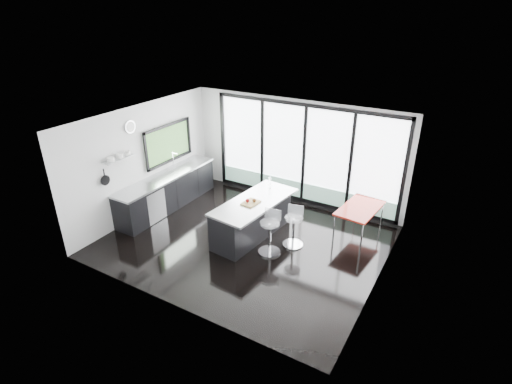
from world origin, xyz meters
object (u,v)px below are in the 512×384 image
Objects in this scene: island at (252,217)px; bar_stool_far at (293,231)px; red_table at (359,221)px; bar_stool_near at (270,237)px.

island is 3.23× the size of bar_stool_far.
bar_stool_far is 1.65m from red_table.
bar_stool_near reaches higher than bar_stool_far.
red_table is at bearing 35.21° from bar_stool_far.
island reaches higher than red_table.
red_table is (1.43, 1.74, -0.03)m from bar_stool_near.
bar_stool_far is 0.55× the size of red_table.
red_table is (1.12, 1.21, -0.01)m from bar_stool_far.
bar_stool_near is 0.62m from bar_stool_far.
bar_stool_near is 0.58× the size of red_table.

